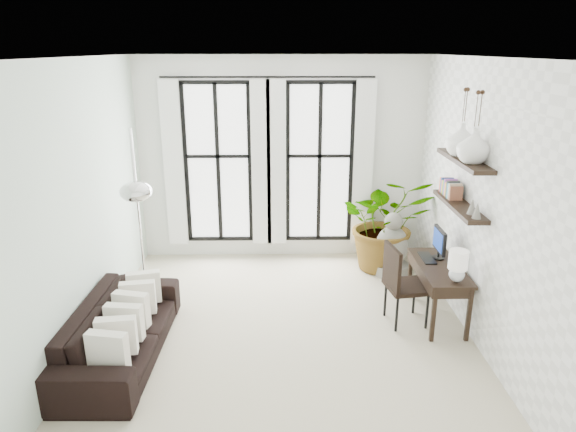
{
  "coord_description": "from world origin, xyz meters",
  "views": [
    {
      "loc": [
        -0.03,
        -5.47,
        3.29
      ],
      "look_at": [
        0.07,
        0.3,
        1.39
      ],
      "focal_mm": 32.0,
      "sensor_mm": 36.0,
      "label": 1
    }
  ],
  "objects_px": {
    "desk": "(441,270)",
    "arc_lamp": "(134,175)",
    "plant": "(386,222)",
    "buddha": "(392,248)",
    "sofa": "(121,330)",
    "desk_chair": "(401,280)"
  },
  "relations": [
    {
      "from": "desk",
      "to": "arc_lamp",
      "type": "bearing_deg",
      "value": 179.85
    },
    {
      "from": "plant",
      "to": "buddha",
      "type": "xyz_separation_m",
      "value": [
        0.07,
        -0.21,
        -0.35
      ]
    },
    {
      "from": "sofa",
      "to": "plant",
      "type": "height_order",
      "value": "plant"
    },
    {
      "from": "sofa",
      "to": "arc_lamp",
      "type": "height_order",
      "value": "arc_lamp"
    },
    {
      "from": "desk_chair",
      "to": "buddha",
      "type": "bearing_deg",
      "value": 72.41
    },
    {
      "from": "desk_chair",
      "to": "buddha",
      "type": "height_order",
      "value": "desk_chair"
    },
    {
      "from": "sofa",
      "to": "buddha",
      "type": "relative_size",
      "value": 2.25
    },
    {
      "from": "sofa",
      "to": "plant",
      "type": "bearing_deg",
      "value": -53.8
    },
    {
      "from": "desk",
      "to": "arc_lamp",
      "type": "height_order",
      "value": "arc_lamp"
    },
    {
      "from": "desk_chair",
      "to": "arc_lamp",
      "type": "distance_m",
      "value": 3.41
    },
    {
      "from": "arc_lamp",
      "to": "plant",
      "type": "bearing_deg",
      "value": 26.22
    },
    {
      "from": "arc_lamp",
      "to": "buddha",
      "type": "height_order",
      "value": "arc_lamp"
    },
    {
      "from": "arc_lamp",
      "to": "buddha",
      "type": "bearing_deg",
      "value": 22.73
    },
    {
      "from": "sofa",
      "to": "desk_chair",
      "type": "xyz_separation_m",
      "value": [
        3.24,
        0.67,
        0.27
      ]
    },
    {
      "from": "plant",
      "to": "desk",
      "type": "distance_m",
      "value": 1.67
    },
    {
      "from": "plant",
      "to": "desk_chair",
      "type": "bearing_deg",
      "value": -94.75
    },
    {
      "from": "sofa",
      "to": "buddha",
      "type": "height_order",
      "value": "buddha"
    },
    {
      "from": "plant",
      "to": "desk",
      "type": "bearing_deg",
      "value": -77.44
    },
    {
      "from": "desk",
      "to": "arc_lamp",
      "type": "distance_m",
      "value": 3.84
    },
    {
      "from": "desk_chair",
      "to": "arc_lamp",
      "type": "xyz_separation_m",
      "value": [
        -3.14,
        0.07,
        1.32
      ]
    },
    {
      "from": "sofa",
      "to": "desk",
      "type": "relative_size",
      "value": 1.8
    },
    {
      "from": "plant",
      "to": "desk",
      "type": "relative_size",
      "value": 1.24
    }
  ]
}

